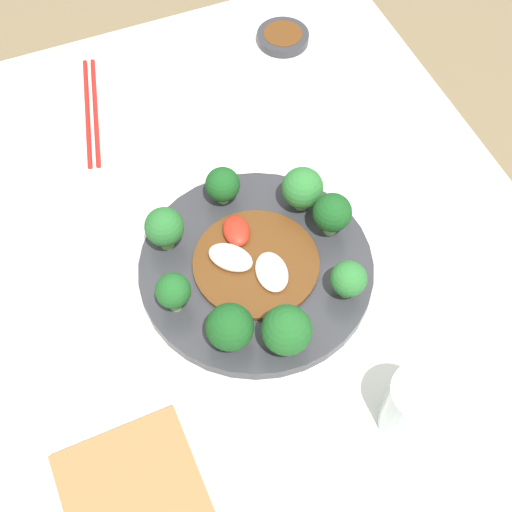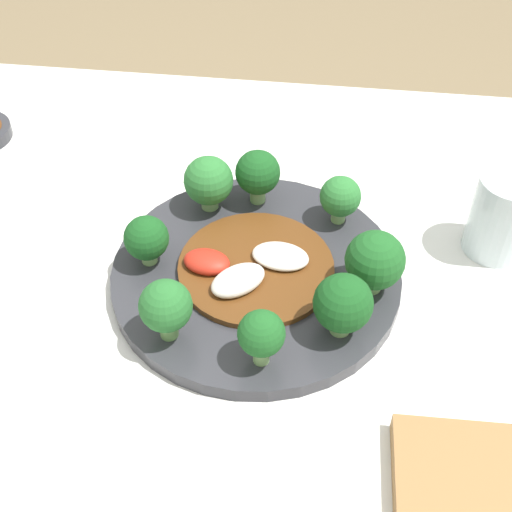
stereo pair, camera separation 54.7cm
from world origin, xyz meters
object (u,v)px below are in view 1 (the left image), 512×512
plate (256,268)px  drinking_glass (415,407)px  stirfry_center (252,260)px  sauce_dish (283,37)px  broccoli_southwest (164,227)px  broccoli_south (173,291)px  broccoli_east (287,331)px  chopsticks (91,111)px  broccoli_west (223,185)px  broccoli_north (332,213)px  broccoli_southeast (230,328)px  broccoli_northwest (302,188)px  broccoli_northeast (349,279)px

plate → drinking_glass: (0.25, 0.08, 0.04)m
stirfry_center → sauce_dish: (-0.38, 0.21, -0.02)m
broccoli_southwest → drinking_glass: bearing=28.7°
broccoli_south → broccoli_east: (0.10, 0.10, 0.00)m
drinking_glass → chopsticks: 0.64m
broccoli_west → sauce_dish: (-0.27, 0.21, -0.04)m
plate → broccoli_east: (0.12, -0.01, 0.05)m
chopsticks → sauce_dish: bearing=96.3°
broccoli_east → sauce_dish: 0.55m
broccoli_southwest → drinking_glass: drinking_glass is taller
broccoli_north → stirfry_center: 0.12m
plate → drinking_glass: drinking_glass is taller
plate → broccoli_north: bearing=96.1°
broccoli_east → stirfry_center: (-0.12, 0.01, -0.03)m
broccoli_south → broccoli_southeast: bearing=32.4°
stirfry_center → drinking_glass: size_ratio=1.70×
broccoli_west → drinking_glass: bearing=12.9°
broccoli_west → sauce_dish: broccoli_west is taller
broccoli_southeast → broccoli_northwest: (-0.15, 0.16, -0.00)m
broccoli_southeast → stirfry_center: (-0.09, 0.06, -0.03)m
broccoli_northwest → broccoli_southwest: size_ratio=0.98×
plate → broccoli_east: broccoli_east is taller
plate → broccoli_northwest: (-0.06, 0.09, 0.04)m
plate → broccoli_north: broccoli_north is taller
broccoli_south → drinking_glass: size_ratio=0.64×
broccoli_northwest → sauce_dish: broccoli_northwest is taller
broccoli_south → sauce_dish: (-0.40, 0.32, -0.05)m
broccoli_east → chopsticks: bearing=-166.7°
broccoli_northeast → broccoli_west: 0.21m
broccoli_northwest → drinking_glass: size_ratio=0.69×
broccoli_southeast → broccoli_northeast: (-0.01, 0.16, -0.00)m
broccoli_east → broccoli_southeast: bearing=-116.2°
broccoli_west → broccoli_southwest: 0.10m
broccoli_southeast → chopsticks: broccoli_southeast is taller
plate → broccoli_southeast: 0.12m
stirfry_center → chopsticks: (-0.35, -0.12, -0.02)m
broccoli_east → chopsticks: (-0.47, -0.11, -0.05)m
chopsticks → broccoli_north: bearing=34.2°
broccoli_north → broccoli_southeast: bearing=-60.5°
broccoli_north → broccoli_northeast: 0.09m
broccoli_north → broccoli_south: bearing=-82.2°
broccoli_west → broccoli_southwest: bearing=-66.4°
plate → drinking_glass: 0.27m
broccoli_northeast → broccoli_southwest: (-0.15, -0.18, 0.01)m
broccoli_east → broccoli_north: bearing=137.1°
broccoli_southeast → stirfry_center: bearing=145.1°
plate → broccoli_northwest: broccoli_northwest is taller
broccoli_west → broccoli_southwest: size_ratio=0.85×
broccoli_northeast → chopsticks: (-0.43, -0.21, -0.05)m
broccoli_southeast → broccoli_northwest: size_ratio=1.03×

